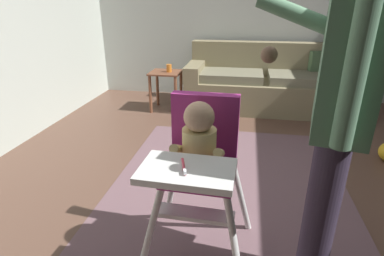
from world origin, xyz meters
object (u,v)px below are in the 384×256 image
at_px(side_table, 166,82).
at_px(sippy_cup, 169,68).
at_px(adult_standing, 336,120).
at_px(couch, 265,84).
at_px(high_chair, 200,154).

xyz_separation_m(side_table, sippy_cup, (0.05, 0.00, 0.19)).
xyz_separation_m(adult_standing, sippy_cup, (-1.37, 2.65, -0.35)).
xyz_separation_m(couch, adult_standing, (0.11, -2.97, 0.59)).
height_order(couch, sippy_cup, couch).
relative_size(side_table, sippy_cup, 5.20).
bearing_deg(adult_standing, sippy_cup, -50.95).
relative_size(couch, sippy_cup, 20.96).
distance_m(high_chair, sippy_cup, 2.65).
xyz_separation_m(adult_standing, side_table, (-1.42, 2.65, -0.54)).
height_order(adult_standing, side_table, adult_standing).
bearing_deg(couch, high_chair, -9.46).
bearing_deg(high_chair, sippy_cup, -160.59).
bearing_deg(high_chair, adult_standing, 80.19).
xyz_separation_m(high_chair, sippy_cup, (-0.79, 2.52, -0.09)).
relative_size(adult_standing, sippy_cup, 16.31).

